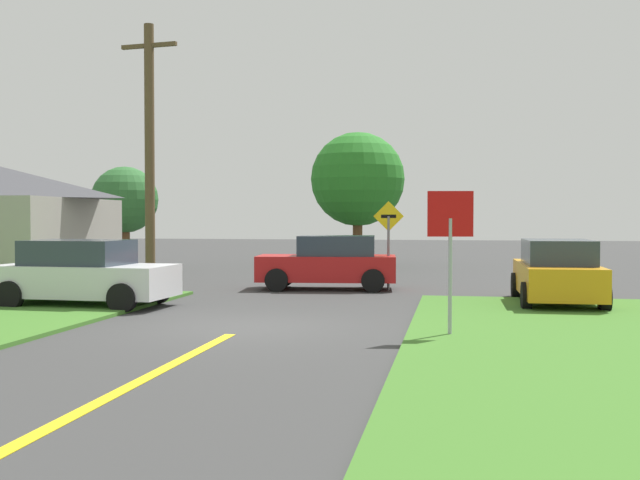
{
  "coord_description": "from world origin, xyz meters",
  "views": [
    {
      "loc": [
        4.09,
        -14.43,
        2.16
      ],
      "look_at": [
        0.67,
        4.65,
        1.59
      ],
      "focal_mm": 42.64,
      "sensor_mm": 36.0,
      "label": 1
    }
  ],
  "objects_px": {
    "car_on_crossroad": "(557,272)",
    "car_approaching_junction": "(329,263)",
    "parked_car_near_building": "(84,274)",
    "oak_tree_left": "(358,179)",
    "stop_sign": "(450,234)",
    "utility_pole_mid": "(150,154)",
    "direction_sign": "(389,235)",
    "pine_tree_center": "(125,200)"
  },
  "relations": [
    {
      "from": "car_on_crossroad",
      "to": "utility_pole_mid",
      "type": "height_order",
      "value": "utility_pole_mid"
    },
    {
      "from": "car_approaching_junction",
      "to": "direction_sign",
      "type": "height_order",
      "value": "direction_sign"
    },
    {
      "from": "oak_tree_left",
      "to": "car_on_crossroad",
      "type": "bearing_deg",
      "value": -64.31
    },
    {
      "from": "stop_sign",
      "to": "parked_car_near_building",
      "type": "xyz_separation_m",
      "value": [
        -8.78,
        3.33,
        -1.07
      ]
    },
    {
      "from": "utility_pole_mid",
      "to": "oak_tree_left",
      "type": "height_order",
      "value": "utility_pole_mid"
    },
    {
      "from": "parked_car_near_building",
      "to": "pine_tree_center",
      "type": "xyz_separation_m",
      "value": [
        -5.13,
        13.57,
        2.11
      ]
    },
    {
      "from": "car_approaching_junction",
      "to": "car_on_crossroad",
      "type": "height_order",
      "value": "same"
    },
    {
      "from": "stop_sign",
      "to": "parked_car_near_building",
      "type": "height_order",
      "value": "stop_sign"
    },
    {
      "from": "car_on_crossroad",
      "to": "car_approaching_junction",
      "type": "bearing_deg",
      "value": 63.59
    },
    {
      "from": "utility_pole_mid",
      "to": "car_approaching_junction",
      "type": "bearing_deg",
      "value": 13.38
    },
    {
      "from": "stop_sign",
      "to": "car_approaching_junction",
      "type": "height_order",
      "value": "stop_sign"
    },
    {
      "from": "car_approaching_junction",
      "to": "oak_tree_left",
      "type": "bearing_deg",
      "value": -92.75
    },
    {
      "from": "stop_sign",
      "to": "parked_car_near_building",
      "type": "relative_size",
      "value": 0.61
    },
    {
      "from": "stop_sign",
      "to": "pine_tree_center",
      "type": "bearing_deg",
      "value": -58.4
    },
    {
      "from": "car_approaching_junction",
      "to": "parked_car_near_building",
      "type": "xyz_separation_m",
      "value": [
        -5.12,
        -5.47,
        0.0
      ]
    },
    {
      "from": "car_on_crossroad",
      "to": "parked_car_near_building",
      "type": "distance_m",
      "value": 11.6
    },
    {
      "from": "stop_sign",
      "to": "oak_tree_left",
      "type": "height_order",
      "value": "oak_tree_left"
    },
    {
      "from": "direction_sign",
      "to": "car_on_crossroad",
      "type": "bearing_deg",
      "value": -35.09
    },
    {
      "from": "stop_sign",
      "to": "oak_tree_left",
      "type": "bearing_deg",
      "value": -85.87
    },
    {
      "from": "utility_pole_mid",
      "to": "oak_tree_left",
      "type": "bearing_deg",
      "value": 69.34
    },
    {
      "from": "direction_sign",
      "to": "stop_sign",
      "type": "bearing_deg",
      "value": -78.05
    },
    {
      "from": "direction_sign",
      "to": "car_approaching_junction",
      "type": "bearing_deg",
      "value": -177.7
    },
    {
      "from": "parked_car_near_building",
      "to": "utility_pole_mid",
      "type": "bearing_deg",
      "value": 93.28
    },
    {
      "from": "utility_pole_mid",
      "to": "direction_sign",
      "type": "height_order",
      "value": "utility_pole_mid"
    },
    {
      "from": "car_approaching_junction",
      "to": "pine_tree_center",
      "type": "distance_m",
      "value": 13.24
    },
    {
      "from": "oak_tree_left",
      "to": "pine_tree_center",
      "type": "height_order",
      "value": "oak_tree_left"
    },
    {
      "from": "parked_car_near_building",
      "to": "direction_sign",
      "type": "height_order",
      "value": "direction_sign"
    },
    {
      "from": "car_approaching_junction",
      "to": "direction_sign",
      "type": "relative_size",
      "value": 1.61
    },
    {
      "from": "parked_car_near_building",
      "to": "direction_sign",
      "type": "relative_size",
      "value": 1.62
    },
    {
      "from": "direction_sign",
      "to": "pine_tree_center",
      "type": "height_order",
      "value": "pine_tree_center"
    },
    {
      "from": "utility_pole_mid",
      "to": "direction_sign",
      "type": "relative_size",
      "value": 2.96
    },
    {
      "from": "parked_car_near_building",
      "to": "utility_pole_mid",
      "type": "xyz_separation_m",
      "value": [
        -0.07,
        4.24,
        3.26
      ]
    },
    {
      "from": "stop_sign",
      "to": "direction_sign",
      "type": "xyz_separation_m",
      "value": [
        -1.88,
        8.87,
        -0.22
      ]
    },
    {
      "from": "utility_pole_mid",
      "to": "pine_tree_center",
      "type": "bearing_deg",
      "value": 118.48
    },
    {
      "from": "parked_car_near_building",
      "to": "pine_tree_center",
      "type": "height_order",
      "value": "pine_tree_center"
    },
    {
      "from": "car_approaching_junction",
      "to": "oak_tree_left",
      "type": "xyz_separation_m",
      "value": [
        -0.56,
        11.05,
        3.06
      ]
    },
    {
      "from": "utility_pole_mid",
      "to": "direction_sign",
      "type": "xyz_separation_m",
      "value": [
        6.97,
        1.31,
        -2.41
      ]
    },
    {
      "from": "car_approaching_junction",
      "to": "parked_car_near_building",
      "type": "relative_size",
      "value": 1.0
    },
    {
      "from": "car_on_crossroad",
      "to": "direction_sign",
      "type": "relative_size",
      "value": 1.64
    },
    {
      "from": "direction_sign",
      "to": "pine_tree_center",
      "type": "bearing_deg",
      "value": 146.3
    },
    {
      "from": "stop_sign",
      "to": "utility_pole_mid",
      "type": "height_order",
      "value": "utility_pole_mid"
    },
    {
      "from": "oak_tree_left",
      "to": "stop_sign",
      "type": "bearing_deg",
      "value": -78.0
    }
  ]
}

